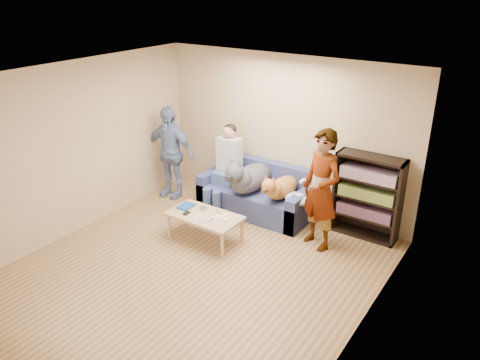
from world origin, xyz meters
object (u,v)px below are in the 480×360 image
Objects in this scene: person_seated at (226,164)px; dog_tan at (280,188)px; notebook_blue at (186,206)px; sofa at (257,195)px; person_standing_left at (170,152)px; bookshelf at (368,195)px; coffee_table at (205,218)px; person_standing_right at (321,190)px; camera_silver at (203,208)px; dog_gray at (248,177)px.

person_seated is 1.07m from dog_tan.
notebook_blue is 0.14× the size of sofa.
dog_tan is at bearing 45.61° from notebook_blue.
person_seated is at bearing 90.64° from notebook_blue.
person_standing_left is 1.28× the size of bookshelf.
notebook_blue is at bearing -44.63° from person_standing_left.
sofa reaches higher than notebook_blue.
coffee_table is at bearing -96.27° from sofa.
person_standing_left reaches higher than person_seated.
person_seated is at bearing -167.56° from person_standing_right.
camera_silver is 0.98m from dog_gray.
person_standing_left is 1.30× the size of dog_gray.
person_standing_right reaches higher than dog_gray.
coffee_table is at bearing -142.35° from bookshelf.
person_standing_right is 1.63× the size of coffee_table.
dog_tan is (0.56, 0.07, -0.06)m from dog_gray.
person_standing_left reaches higher than dog_tan.
dog_tan is (-0.83, 0.31, -0.29)m from person_standing_right.
dog_gray reaches higher than camera_silver.
person_standing_right is 1.77m from coffee_table.
notebook_blue is (-1.88, -0.76, -0.46)m from person_standing_right.
person_standing_left is 2.15m from dog_tan.
camera_silver is at bearing 135.00° from coffee_table.
person_standing_right reaches higher than person_standing_left.
dog_gray is at bearing -9.12° from person_seated.
bookshelf is at bearing 8.72° from person_seated.
bookshelf is at bearing 37.65° from coffee_table.
person_standing_left is at bearing 149.45° from camera_silver.
notebook_blue is 0.24× the size of coffee_table.
person_seated is 1.29× the size of dog_tan.
dog_gray is 1.10m from coffee_table.
dog_tan is at bearing 52.48° from camera_silver.
person_seated is at bearing -167.05° from sofa.
person_standing_right is 2.97m from person_standing_left.
person_standing_right is at bearing -10.04° from dog_gray.
dog_gray is 1.13× the size of dog_tan.
bookshelf reaches higher than camera_silver.
person_standing_left is 0.88× the size of sofa.
person_standing_left reaches higher than coffee_table.
dog_tan is at bearing -0.72° from person_seated.
person_standing_left is at bearing -175.25° from dog_gray.
person_standing_left is 1.46× the size of dog_tan.
dog_tan is at bearing -0.44° from person_standing_left.
bookshelf is (1.94, 1.50, 0.31)m from coffee_table.
person_standing_right reaches higher than sofa.
notebook_blue is at bearing -134.39° from dog_tan.
camera_silver is 2.49m from bookshelf.
notebook_blue is 0.20× the size of dog_gray.
person_standing_left is 1.09m from person_seated.
dog_tan is at bearing -178.44° from person_standing_right.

